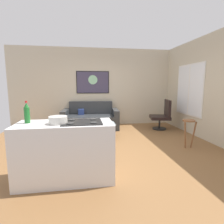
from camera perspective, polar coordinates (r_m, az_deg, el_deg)
name	(u,v)px	position (r m, az deg, el deg)	size (l,w,h in m)	color
ground	(110,146)	(4.53, -0.56, -10.80)	(6.40, 6.40, 0.04)	brown
back_wall	(101,87)	(6.68, -3.55, 7.84)	(6.40, 0.05, 2.80)	beige
right_wall	(203,88)	(5.56, 26.99, 6.81)	(0.05, 6.40, 2.80)	beige
couch	(91,120)	(6.25, -6.79, -2.39)	(1.96, 1.07, 0.91)	#2F3235
coffee_table	(97,125)	(5.03, -4.93, -4.05)	(1.02, 0.54, 0.42)	silver
armchair	(162,115)	(6.24, 15.75, -1.01)	(0.75, 0.77, 1.00)	black
bar_stool	(188,127)	(4.62, 23.13, -4.44)	(0.33, 0.32, 0.67)	brown
kitchen_counter	(66,151)	(2.95, -14.41, -11.97)	(1.45, 0.67, 0.93)	silver
soda_bottle	(27,113)	(2.99, -25.45, -0.32)	(0.08, 0.08, 0.34)	#206F2A
mixing_bowl	(58,120)	(2.78, -16.78, -2.48)	(0.27, 0.27, 0.11)	silver
wall_painting	(93,82)	(6.62, -6.11, 9.39)	(1.18, 0.03, 0.80)	black
window	(189,90)	(6.04, 23.33, 6.44)	(0.03, 1.37, 1.57)	silver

